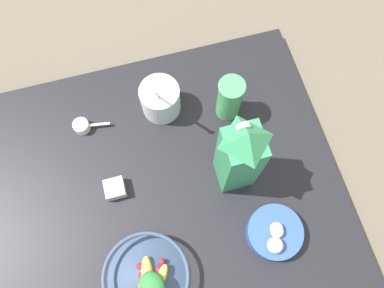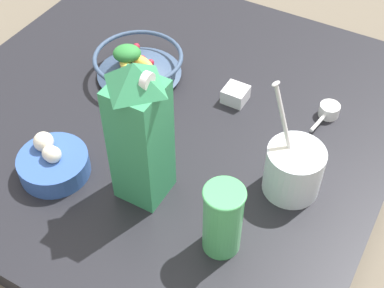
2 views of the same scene
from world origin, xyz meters
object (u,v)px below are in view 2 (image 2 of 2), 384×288
fruit_bowl (138,63)px  yogurt_tub (294,168)px  milk_carton (140,133)px  spice_jar (235,95)px  garlic_bowl (53,163)px  drinking_cup (223,219)px

fruit_bowl → yogurt_tub: yogurt_tub is taller
milk_carton → yogurt_tub: bearing=-60.0°
yogurt_tub → spice_jar: bearing=49.4°
yogurt_tub → garlic_bowl: (-0.19, 0.42, -0.03)m
yogurt_tub → garlic_bowl: 0.46m
fruit_bowl → drinking_cup: (-0.32, -0.38, 0.04)m
milk_carton → garlic_bowl: 0.22m
drinking_cup → fruit_bowl: bearing=50.2°
drinking_cup → spice_jar: size_ratio=2.88×
fruit_bowl → drinking_cup: size_ratio=1.41×
fruit_bowl → garlic_bowl: (-0.33, -0.02, -0.01)m
drinking_cup → milk_carton: bearing=77.7°
fruit_bowl → garlic_bowl: fruit_bowl is taller
garlic_bowl → yogurt_tub: bearing=-65.7°
yogurt_tub → drinking_cup: (-0.18, 0.06, 0.02)m
spice_jar → garlic_bowl: bearing=149.1°
fruit_bowl → milk_carton: size_ratio=0.68×
drinking_cup → spice_jar: drinking_cup is taller
milk_carton → drinking_cup: milk_carton is taller
yogurt_tub → spice_jar: yogurt_tub is taller
fruit_bowl → milk_carton: bearing=-144.6°
milk_carton → garlic_bowl: bearing=105.8°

